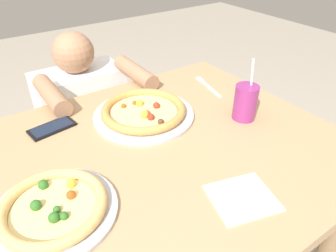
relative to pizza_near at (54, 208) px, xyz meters
name	(u,v)px	position (x,y,z in m)	size (l,w,h in m)	color
dining_table	(160,176)	(0.35, 0.07, -0.13)	(1.15, 0.95, 0.75)	tan
pizza_near	(54,208)	(0.00, 0.00, 0.00)	(0.31, 0.31, 0.04)	#B7B7BC
pizza_far	(144,112)	(0.41, 0.26, 0.00)	(0.36, 0.36, 0.04)	#B7B7BC
drink_cup_colored	(245,102)	(0.70, 0.05, 0.04)	(0.08, 0.08, 0.22)	#8C2D72
paper_napkin	(242,198)	(0.41, -0.22, -0.02)	(0.16, 0.14, 0.00)	white
fork	(207,86)	(0.76, 0.32, -0.02)	(0.06, 0.20, 0.00)	silver
cell_phone	(52,128)	(0.11, 0.37, -0.01)	(0.16, 0.10, 0.01)	black
diner_seated	(88,132)	(0.35, 0.77, -0.36)	(0.44, 0.53, 0.94)	#333847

